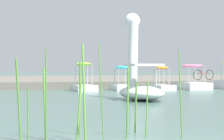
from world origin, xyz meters
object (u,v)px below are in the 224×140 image
Objects in this scene: pedal_boat_orange at (162,83)px; bicycle_parked at (204,75)px; pedal_boat_pink at (192,82)px; swan_boat at (139,80)px; pedal_boat_lime at (84,83)px; pedal_boat_cyan at (122,83)px.

bicycle_parked is (4.63, 4.05, 0.42)m from pedal_boat_orange.
bicycle_parked is (2.63, 3.82, 0.34)m from pedal_boat_pink.
swan_boat is 1.67× the size of pedal_boat_lime.
pedal_boat_cyan is at bearing -179.71° from pedal_boat_pink.
pedal_boat_orange is at bearing 62.81° from swan_boat.
pedal_boat_lime is at bearing 95.04° from swan_boat.
pedal_boat_orange is 2.01m from pedal_boat_pink.
pedal_boat_orange is at bearing -173.42° from pedal_boat_pink.
pedal_boat_cyan is (2.24, 0.32, -0.04)m from pedal_boat_lime.
pedal_boat_pink is (4.26, 0.02, 0.05)m from pedal_boat_cyan.
swan_boat is 9.71m from pedal_boat_pink.
pedal_boat_lime reaches higher than pedal_boat_pink.
pedal_boat_cyan is 1.02× the size of pedal_boat_orange.
swan_boat is 1.79× the size of pedal_boat_cyan.
bicycle_parked is at bearing 41.20° from pedal_boat_orange.
pedal_boat_lime is 0.86× the size of pedal_boat_pink.
pedal_boat_cyan is at bearing 174.75° from pedal_boat_orange.
pedal_boat_lime is 10.04m from bicycle_parked.
swan_boat is at bearing -84.96° from pedal_boat_lime.
pedal_boat_cyan is (1.59, 7.72, -0.37)m from swan_boat.
pedal_boat_orange is (3.86, 7.51, -0.40)m from swan_boat.
bicycle_parked is at bearing 53.73° from swan_boat.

